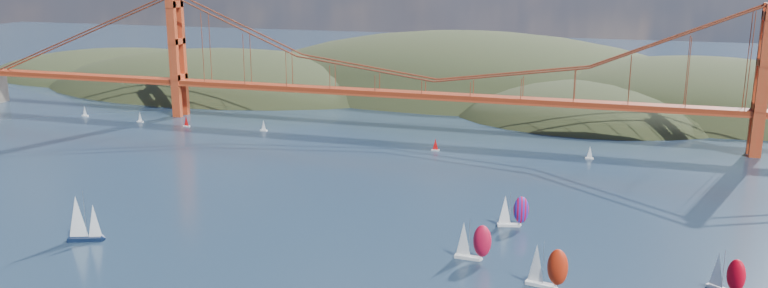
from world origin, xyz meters
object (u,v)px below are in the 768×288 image
Objects in this scene: racer_1 at (546,266)px; racer_0 at (472,241)px; racer_2 at (726,273)px; racer_rwb at (513,210)px; sloop_navy at (82,219)px.

racer_0 is at bearing 162.04° from racer_1.
racer_0 is 0.96× the size of racer_1.
racer_2 is 0.98× the size of racer_rwb.
racer_rwb is at bearing -172.34° from racer_2.
racer_1 reaches higher than racer_rwb.
sloop_navy is 152.72m from racer_2.
racer_1 is 38.59m from racer_rwb.
racer_0 is at bearing -11.10° from sloop_navy.
racer_2 is 56.56m from racer_rwb.
racer_0 is 55.33m from racer_2.
racer_0 reaches higher than racer_2.
racer_0 is 1.06× the size of racer_rwb.
sloop_navy is 111.33m from racer_rwb.
racer_rwb reaches higher than racer_2.
sloop_navy is 1.31× the size of racer_0.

